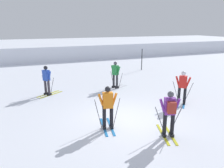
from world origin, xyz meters
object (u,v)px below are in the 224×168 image
Objects in this scene: skier_blue at (47,80)px; trail_marker_pole at (142,59)px; skier_red at (183,87)px; skier_purple at (170,112)px; skier_green at (115,74)px; skier_orange at (108,106)px.

skier_blue is 9.68m from trail_marker_pole.
trail_marker_pole reaches higher than skier_red.
skier_purple is 1.00× the size of skier_green.
skier_blue and skier_orange have the same top height.
skier_blue is at bearing 107.69° from skier_orange.
trail_marker_pole reaches higher than skier_blue.
skier_blue and skier_red have the same top height.
trail_marker_pole is at bearing 64.68° from skier_purple.
skier_red is 0.91× the size of trail_marker_pole.
skier_red is at bearing 14.27° from skier_orange.
trail_marker_pole is at bearing 53.93° from skier_orange.
skier_purple is at bearing -115.32° from trail_marker_pole.
trail_marker_pole is at bearing 73.43° from skier_red.
skier_orange is 0.91× the size of trail_marker_pole.
trail_marker_pole reaches higher than skier_orange.
skier_blue is 4.18m from skier_green.
trail_marker_pole reaches higher than skier_green.
skier_red is at bearing 43.60° from skier_purple.
skier_green is (0.73, 6.53, -0.04)m from skier_purple.
skier_green and skier_red have the same top height.
skier_green is (4.17, -0.14, -0.00)m from skier_blue.
skier_purple is 12.18m from trail_marker_pole.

